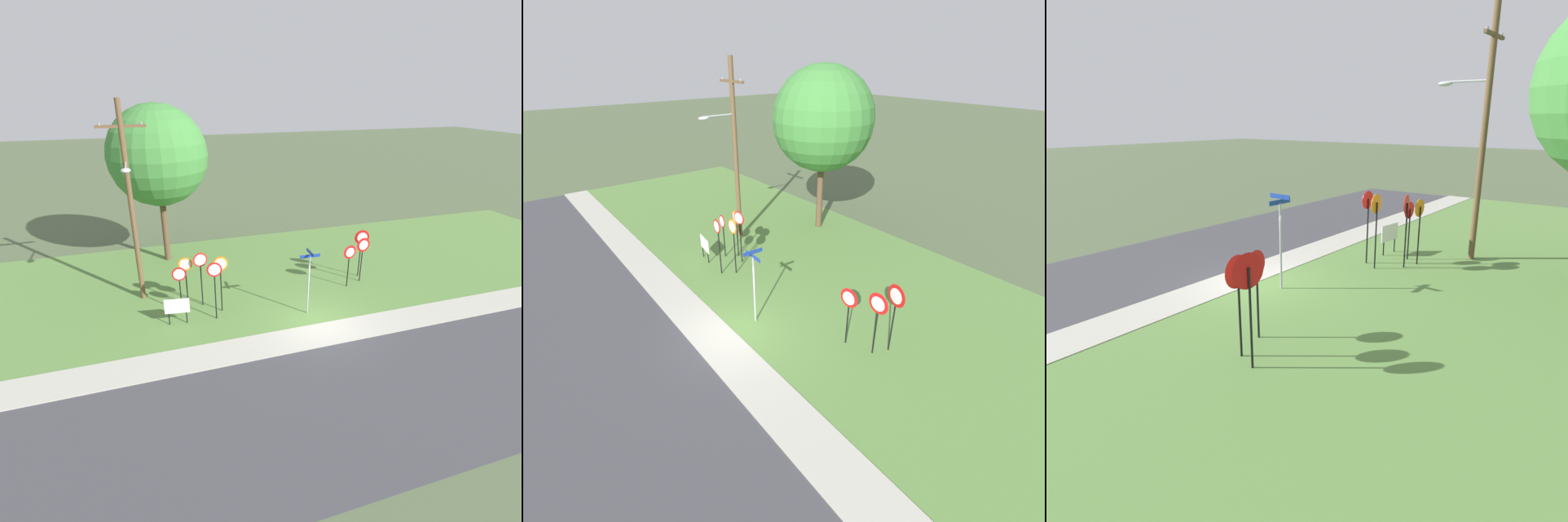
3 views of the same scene
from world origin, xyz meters
TOP-DOWN VIEW (x-y plane):
  - ground_plane at (0.00, 0.00)m, footprint 160.00×160.00m
  - road_asphalt at (0.00, -4.80)m, footprint 44.00×6.40m
  - sidewalk_strip at (0.00, -0.80)m, footprint 44.00×1.60m
  - grass_median at (0.00, 6.00)m, footprint 44.00×12.00m
  - stop_sign_near_left at (-5.71, 2.89)m, footprint 0.66×0.12m
  - stop_sign_near_right at (-4.28, 1.84)m, footprint 0.67×0.11m
  - stop_sign_far_left at (-5.34, 3.47)m, footprint 0.67×0.11m
  - stop_sign_far_center at (-3.89, 2.43)m, footprint 0.70×0.10m
  - stop_sign_far_right at (-4.66, 3.25)m, footprint 0.69×0.15m
  - yield_sign_near_left at (3.99, 3.24)m, footprint 0.79×0.11m
  - yield_sign_near_right at (3.01, 2.89)m, footprint 0.74×0.12m
  - yield_sign_far_left at (4.23, 3.83)m, footprint 0.81×0.19m
  - street_name_post at (-0.12, 1.04)m, footprint 0.96×0.82m
  - utility_pole at (-7.39, 4.78)m, footprint 2.10×2.06m
  - notice_board at (-6.00, 1.94)m, footprint 1.09×0.18m
  - oak_tree_left at (-5.73, 9.52)m, footprint 5.57×5.57m

SIDE VIEW (x-z plane):
  - ground_plane at x=0.00m, z-range 0.00..0.00m
  - road_asphalt at x=0.00m, z-range 0.00..0.01m
  - grass_median at x=0.00m, z-range 0.00..0.04m
  - sidewalk_strip at x=0.00m, z-range 0.00..0.06m
  - notice_board at x=-6.00m, z-range 0.25..1.50m
  - stop_sign_near_left at x=-5.71m, z-range 0.55..2.86m
  - yield_sign_near_right at x=3.01m, z-range 0.61..2.95m
  - stop_sign_far_left at x=-5.34m, z-range 0.59..3.12m
  - street_name_post at x=-0.12m, z-range 0.33..3.47m
  - yield_sign_near_left at x=3.99m, z-range 0.67..3.17m
  - stop_sign_far_right at x=-4.66m, z-range 0.66..3.42m
  - stop_sign_near_right at x=-4.28m, z-range 0.66..3.47m
  - stop_sign_far_center at x=-3.89m, z-range 0.67..3.47m
  - yield_sign_far_left at x=4.23m, z-range 0.73..3.45m
  - utility_pole at x=-7.39m, z-range 0.39..9.73m
  - oak_tree_left at x=-5.73m, z-range 1.77..10.81m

